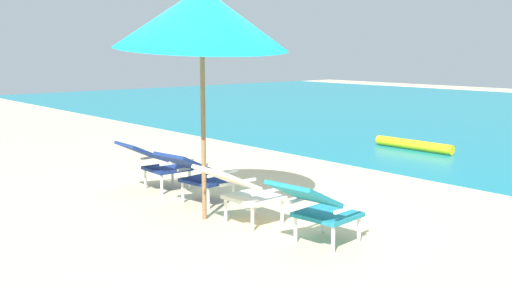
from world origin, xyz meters
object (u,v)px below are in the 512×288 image
(lounge_chair_near_left, at_px, (197,172))
(lounge_chair_near_right, at_px, (241,189))
(lounge_chair_far_right, at_px, (317,205))
(beach_umbrella_center, at_px, (202,18))
(swim_buoy, at_px, (413,145))
(lounge_chair_far_left, at_px, (155,161))

(lounge_chair_near_left, bearing_deg, lounge_chair_near_right, -7.32)
(lounge_chair_near_right, height_order, lounge_chair_far_right, same)
(lounge_chair_near_left, distance_m, beach_umbrella_center, 1.85)
(lounge_chair_near_right, distance_m, beach_umbrella_center, 1.82)
(swim_buoy, height_order, lounge_chair_far_right, lounge_chair_far_right)
(beach_umbrella_center, bearing_deg, lounge_chair_far_right, 10.15)
(swim_buoy, xyz_separation_m, lounge_chair_near_right, (1.57, -5.42, 0.31))
(lounge_chair_far_right, bearing_deg, lounge_chair_far_left, 179.71)
(lounge_chair_far_left, xyz_separation_m, lounge_chair_near_right, (1.93, -0.12, 0.00))
(lounge_chair_far_right, bearing_deg, lounge_chair_near_right, -173.55)
(swim_buoy, distance_m, lounge_chair_far_right, 5.89)
(beach_umbrella_center, bearing_deg, lounge_chair_far_left, 169.54)
(lounge_chair_far_right, bearing_deg, beach_umbrella_center, -169.85)
(swim_buoy, height_order, beach_umbrella_center, beach_umbrella_center)
(lounge_chair_near_right, xyz_separation_m, lounge_chair_far_right, (0.97, 0.11, 0.00))
(lounge_chair_far_left, distance_m, beach_umbrella_center, 2.30)
(lounge_chair_far_left, bearing_deg, lounge_chair_near_right, -3.71)
(swim_buoy, relative_size, lounge_chair_near_left, 1.70)
(lounge_chair_near_left, relative_size, lounge_chair_far_right, 1.02)
(swim_buoy, bearing_deg, lounge_chair_far_left, -93.90)
(lounge_chair_near_left, height_order, lounge_chair_near_right, same)
(swim_buoy, relative_size, beach_umbrella_center, 0.63)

